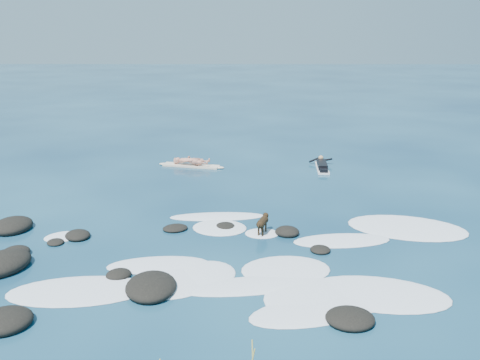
{
  "coord_description": "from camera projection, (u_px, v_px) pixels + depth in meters",
  "views": [
    {
      "loc": [
        0.86,
        -14.99,
        6.38
      ],
      "look_at": [
        0.7,
        4.0,
        0.9
      ],
      "focal_mm": 40.0,
      "sensor_mm": 36.0,
      "label": 1
    }
  ],
  "objects": [
    {
      "name": "dog",
      "position": [
        263.0,
        222.0,
        16.89
      ],
      "size": [
        0.46,
        1.0,
        0.65
      ],
      "rotation": [
        0.0,
        0.0,
        1.26
      ],
      "color": "black",
      "rests_on": "ground"
    },
    {
      "name": "paddling_surfer_rig",
      "position": [
        322.0,
        166.0,
        24.8
      ],
      "size": [
        1.13,
        2.53,
        0.44
      ],
      "rotation": [
        0.0,
        0.0,
        1.51
      ],
      "color": "white",
      "rests_on": "ground"
    },
    {
      "name": "standing_surfer_rig",
      "position": [
        191.0,
        152.0,
        24.99
      ],
      "size": [
        3.2,
        1.17,
        1.84
      ],
      "rotation": [
        0.0,
        0.0,
        -0.24
      ],
      "color": "beige",
      "rests_on": "ground"
    },
    {
      "name": "ground",
      "position": [
        216.0,
        245.0,
        16.18
      ],
      "size": [
        160.0,
        160.0,
        0.0
      ],
      "primitive_type": "plane",
      "color": "#0A2642",
      "rests_on": "ground"
    },
    {
      "name": "reef_rocks",
      "position": [
        84.0,
        264.0,
        14.64
      ],
      "size": [
        11.17,
        7.38,
        0.56
      ],
      "color": "black",
      "rests_on": "ground"
    },
    {
      "name": "breaking_foam",
      "position": [
        274.0,
        265.0,
        14.82
      ],
      "size": [
        13.93,
        8.16,
        0.12
      ],
      "color": "white",
      "rests_on": "ground"
    }
  ]
}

